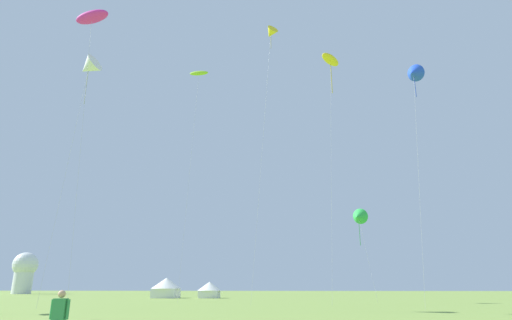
% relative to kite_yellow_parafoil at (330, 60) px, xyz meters
% --- Properties ---
extents(kite_yellow_parafoil, '(3.11, 3.67, 29.42)m').
position_rel_kite_yellow_parafoil_xyz_m(kite_yellow_parafoil, '(0.00, 0.00, 0.00)').
color(kite_yellow_parafoil, yellow).
rests_on(kite_yellow_parafoil, ground).
extents(kite_yellow_delta, '(3.33, 2.18, 32.28)m').
position_rel_kite_yellow_parafoil_xyz_m(kite_yellow_delta, '(-7.28, -2.63, 2.48)').
color(kite_yellow_delta, yellow).
rests_on(kite_yellow_delta, ground).
extents(kite_blue_delta, '(2.92, 2.57, 22.87)m').
position_rel_kite_yellow_parafoil_xyz_m(kite_blue_delta, '(6.89, -8.96, -7.04)').
color(kite_blue_delta, blue).
rests_on(kite_blue_delta, ground).
extents(kite_lime_parafoil, '(2.69, 1.25, 30.55)m').
position_rel_kite_yellow_parafoil_xyz_m(kite_lime_parafoil, '(-17.56, 4.18, 1.17)').
color(kite_lime_parafoil, '#99DB2D').
rests_on(kite_lime_parafoil, ground).
extents(kite_magenta_parafoil, '(4.32, 3.06, 28.90)m').
position_rel_kite_yellow_parafoil_xyz_m(kite_magenta_parafoil, '(-25.26, -11.48, -0.57)').
color(kite_magenta_parafoil, '#E02DA3').
rests_on(kite_magenta_parafoil, ground).
extents(kite_white_delta, '(2.93, 2.59, 25.17)m').
position_rel_kite_yellow_parafoil_xyz_m(kite_white_delta, '(-26.12, -9.25, -5.01)').
color(kite_white_delta, white).
rests_on(kite_white_delta, ground).
extents(kite_green_delta, '(2.79, 2.68, 11.43)m').
position_rel_kite_yellow_parafoil_xyz_m(kite_green_delta, '(3.15, 6.75, -18.55)').
color(kite_green_delta, green).
rests_on(kite_green_delta, ground).
extents(festival_tent_left, '(5.10, 5.10, 3.32)m').
position_rel_kite_yellow_parafoil_xyz_m(festival_tent_left, '(-26.78, 26.11, -27.02)').
color(festival_tent_left, white).
rests_on(festival_tent_left, ground).
extents(festival_tent_center, '(4.05, 4.05, 2.63)m').
position_rel_kite_yellow_parafoil_xyz_m(festival_tent_center, '(-19.31, 26.11, -27.39)').
color(festival_tent_center, white).
rests_on(festival_tent_center, ground).
extents(observatory_dome, '(6.40, 6.40, 10.80)m').
position_rel_kite_yellow_parafoil_xyz_m(observatory_dome, '(-77.05, 63.78, -22.84)').
color(observatory_dome, white).
rests_on(observatory_dome, ground).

